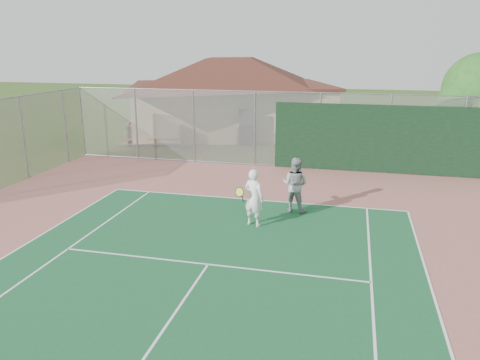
{
  "coord_description": "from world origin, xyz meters",
  "views": [
    {
      "loc": [
        3.41,
        -4.2,
        5.51
      ],
      "look_at": [
        0.14,
        9.38,
        1.49
      ],
      "focal_mm": 35.0,
      "sensor_mm": 36.0,
      "label": 1
    }
  ],
  "objects_px": {
    "player_white_front": "(254,198)",
    "player_grey_back": "(295,185)",
    "clubhouse": "(231,88)",
    "bleachers": "(154,133)"
  },
  "relations": [
    {
      "from": "clubhouse",
      "to": "player_white_front",
      "type": "relative_size",
      "value": 8.36
    },
    {
      "from": "clubhouse",
      "to": "bleachers",
      "type": "xyz_separation_m",
      "value": [
        -3.32,
        -4.76,
        -2.23
      ]
    },
    {
      "from": "player_white_front",
      "to": "player_grey_back",
      "type": "distance_m",
      "value": 1.98
    },
    {
      "from": "player_white_front",
      "to": "player_grey_back",
      "type": "height_order",
      "value": "player_grey_back"
    },
    {
      "from": "clubhouse",
      "to": "bleachers",
      "type": "bearing_deg",
      "value": -145.27
    },
    {
      "from": "player_white_front",
      "to": "player_grey_back",
      "type": "bearing_deg",
      "value": -102.84
    },
    {
      "from": "bleachers",
      "to": "player_grey_back",
      "type": "distance_m",
      "value": 13.34
    },
    {
      "from": "clubhouse",
      "to": "player_white_front",
      "type": "xyz_separation_m",
      "value": [
        4.9,
        -15.95,
        -1.96
      ]
    },
    {
      "from": "player_white_front",
      "to": "clubhouse",
      "type": "bearing_deg",
      "value": -52.3
    },
    {
      "from": "clubhouse",
      "to": "bleachers",
      "type": "relative_size",
      "value": 4.02
    }
  ]
}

